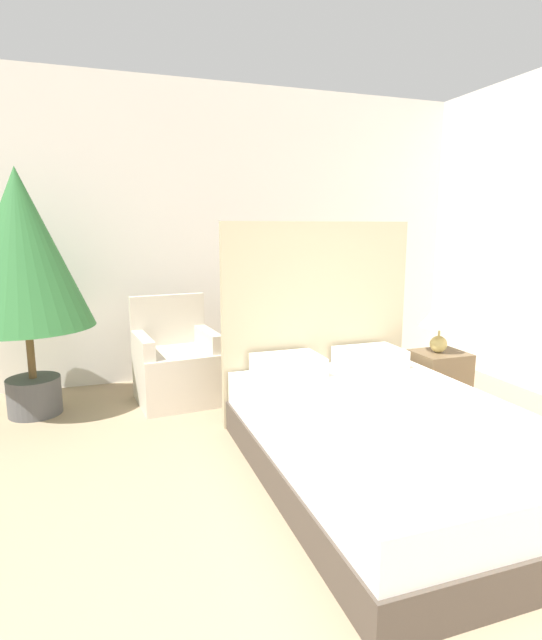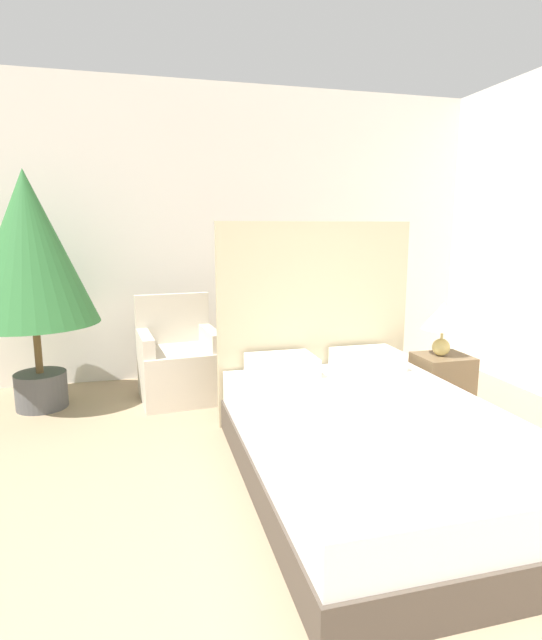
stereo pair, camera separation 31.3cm
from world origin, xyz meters
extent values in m
plane|color=#9E8466|center=(0.00, 0.00, 0.00)|extent=(16.00, 16.00, 0.00)
cube|color=silver|center=(0.00, 3.75, 1.45)|extent=(10.00, 0.06, 2.90)
cube|color=#4C4238|center=(0.31, 1.15, 0.11)|extent=(1.51, 2.19, 0.22)
cube|color=white|center=(0.31, 1.15, 0.34)|extent=(1.48, 2.15, 0.23)
cube|color=tan|center=(0.31, 2.27, 0.78)|extent=(1.54, 0.06, 1.56)
cube|color=white|center=(-0.03, 2.02, 0.52)|extent=(0.49, 0.36, 0.14)
cube|color=white|center=(0.65, 2.02, 0.52)|extent=(0.49, 0.36, 0.14)
cube|color=beige|center=(-0.70, 2.98, 0.23)|extent=(0.73, 0.70, 0.46)
cube|color=beige|center=(-0.73, 3.27, 0.69)|extent=(0.68, 0.13, 0.46)
cube|color=beige|center=(-0.99, 2.96, 0.54)|extent=(0.16, 0.58, 0.16)
cube|color=beige|center=(-0.42, 3.01, 0.54)|extent=(0.16, 0.58, 0.16)
cube|color=beige|center=(0.29, 2.98, 0.23)|extent=(0.72, 0.69, 0.46)
cube|color=beige|center=(0.26, 3.27, 0.69)|extent=(0.68, 0.11, 0.46)
cube|color=beige|center=(0.00, 2.96, 0.54)|extent=(0.15, 0.58, 0.16)
cube|color=beige|center=(0.57, 3.01, 0.54)|extent=(0.15, 0.58, 0.16)
cylinder|color=#4C4C4C|center=(-1.86, 3.07, 0.15)|extent=(0.42, 0.42, 0.31)
cylinder|color=brown|center=(-1.86, 3.07, 0.52)|extent=(0.06, 0.06, 0.42)
cone|color=#2D6B33|center=(-1.86, 3.07, 1.35)|extent=(1.04, 1.04, 1.25)
cube|color=brown|center=(1.34, 2.08, 0.25)|extent=(0.41, 0.37, 0.50)
sphere|color=tan|center=(1.32, 2.08, 0.57)|extent=(0.14, 0.14, 0.14)
cylinder|color=tan|center=(1.32, 2.08, 0.68)|extent=(0.02, 0.02, 0.08)
cone|color=silver|center=(1.32, 2.08, 0.82)|extent=(0.33, 0.33, 0.21)
camera|label=1|loc=(-1.29, -1.26, 1.52)|focal=28.00mm
camera|label=2|loc=(-0.99, -1.35, 1.52)|focal=28.00mm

